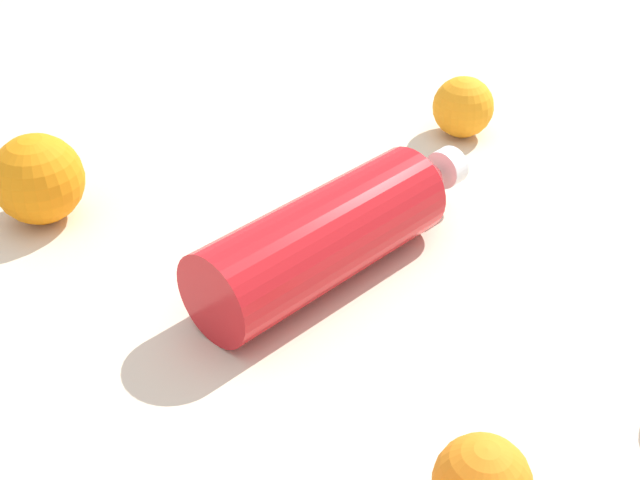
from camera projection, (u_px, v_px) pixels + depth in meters
ground_plane at (335, 289)px, 0.72m from camera, size 2.40×2.40×0.00m
water_bottle at (340, 229)px, 0.73m from camera, size 0.25×0.25×0.08m
orange_1 at (38, 179)px, 0.79m from camera, size 0.08×0.08×0.08m
orange_4 at (463, 107)px, 0.93m from camera, size 0.07×0.07×0.07m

